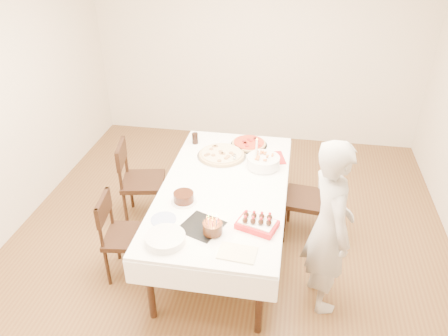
% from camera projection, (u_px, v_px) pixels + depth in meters
% --- Properties ---
extents(floor, '(5.00, 5.00, 0.00)m').
position_uv_depth(floor, '(227.00, 245.00, 4.44)').
color(floor, brown).
rests_on(floor, ground).
extents(wall_back, '(4.50, 0.04, 2.70)m').
position_uv_depth(wall_back, '(258.00, 46.00, 5.85)').
color(wall_back, beige).
rests_on(wall_back, floor).
extents(dining_table, '(1.69, 2.37, 0.75)m').
position_uv_depth(dining_table, '(224.00, 218.00, 4.21)').
color(dining_table, white).
rests_on(dining_table, floor).
extents(chair_right_savory, '(0.51, 0.51, 0.90)m').
position_uv_depth(chair_right_savory, '(306.00, 199.00, 4.36)').
color(chair_right_savory, black).
rests_on(chair_right_savory, floor).
extents(chair_left_savory, '(0.55, 0.55, 0.92)m').
position_uv_depth(chair_left_savory, '(143.00, 182.00, 4.62)').
color(chair_left_savory, black).
rests_on(chair_left_savory, floor).
extents(chair_left_dessert, '(0.48, 0.48, 0.84)m').
position_uv_depth(chair_left_dessert, '(128.00, 236.00, 3.91)').
color(chair_left_dessert, black).
rests_on(chair_left_dessert, floor).
extents(person, '(0.52, 0.65, 1.55)m').
position_uv_depth(person, '(329.00, 227.00, 3.46)').
color(person, '#B0ABA6').
rests_on(person, floor).
extents(pizza_white, '(0.61, 0.61, 0.04)m').
position_uv_depth(pizza_white, '(222.00, 155.00, 4.48)').
color(pizza_white, beige).
rests_on(pizza_white, dining_table).
extents(pizza_pepperoni, '(0.41, 0.41, 0.04)m').
position_uv_depth(pizza_pepperoni, '(249.00, 144.00, 4.69)').
color(pizza_pepperoni, red).
rests_on(pizza_pepperoni, dining_table).
extents(red_placemat, '(0.34, 0.34, 0.01)m').
position_uv_depth(red_placemat, '(271.00, 158.00, 4.46)').
color(red_placemat, '#B21E1E').
rests_on(red_placemat, dining_table).
extents(pasta_bowl, '(0.42, 0.42, 0.10)m').
position_uv_depth(pasta_bowl, '(263.00, 162.00, 4.28)').
color(pasta_bowl, white).
rests_on(pasta_bowl, dining_table).
extents(taper_candle, '(0.08, 0.08, 0.33)m').
position_uv_depth(taper_candle, '(256.00, 152.00, 4.23)').
color(taper_candle, white).
rests_on(taper_candle, dining_table).
extents(shaker_pair, '(0.07, 0.07, 0.08)m').
position_uv_depth(shaker_pair, '(234.00, 160.00, 4.36)').
color(shaker_pair, white).
rests_on(shaker_pair, dining_table).
extents(cola_glass, '(0.08, 0.08, 0.12)m').
position_uv_depth(cola_glass, '(195.00, 138.00, 4.71)').
color(cola_glass, black).
rests_on(cola_glass, dining_table).
extents(layer_cake, '(0.29, 0.29, 0.09)m').
position_uv_depth(layer_cake, '(184.00, 197.00, 3.78)').
color(layer_cake, black).
rests_on(layer_cake, dining_table).
extents(cake_board, '(0.40, 0.40, 0.01)m').
position_uv_depth(cake_board, '(201.00, 226.00, 3.51)').
color(cake_board, black).
rests_on(cake_board, dining_table).
extents(birthday_cake, '(0.16, 0.16, 0.15)m').
position_uv_depth(birthday_cake, '(213.00, 224.00, 3.40)').
color(birthday_cake, '#3B2010').
rests_on(birthday_cake, dining_table).
extents(strawberry_box, '(0.36, 0.29, 0.08)m').
position_uv_depth(strawberry_box, '(257.00, 223.00, 3.49)').
color(strawberry_box, red).
rests_on(strawberry_box, dining_table).
extents(box_lid, '(0.30, 0.21, 0.02)m').
position_uv_depth(box_lid, '(237.00, 253.00, 3.24)').
color(box_lid, beige).
rests_on(box_lid, dining_table).
extents(plate_stack, '(0.33, 0.33, 0.06)m').
position_uv_depth(plate_stack, '(165.00, 239.00, 3.34)').
color(plate_stack, white).
rests_on(plate_stack, dining_table).
extents(china_plate, '(0.26, 0.26, 0.01)m').
position_uv_depth(china_plate, '(164.00, 219.00, 3.59)').
color(china_plate, white).
rests_on(china_plate, dining_table).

